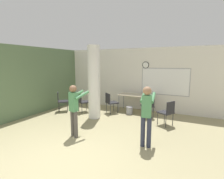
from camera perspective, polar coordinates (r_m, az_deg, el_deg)
ground_plane at (r=4.30m, az=-16.88°, el=-21.68°), size 24.00×24.00×0.00m
wall_left_accent at (r=8.03m, az=-23.36°, el=2.67°), size 0.12×7.00×2.80m
wall_back at (r=8.17m, az=7.89°, el=3.39°), size 8.00×0.15×2.80m
support_pillar at (r=6.73m, az=-5.89°, el=2.30°), size 0.46×0.46×2.80m
folding_table at (r=7.75m, az=7.80°, el=-2.14°), size 1.51×0.67×0.75m
bottle_on_table at (r=7.52m, az=10.80°, el=-1.25°), size 0.07×0.07×0.29m
waste_bin at (r=7.45m, az=5.73°, el=-6.81°), size 0.27×0.27×0.32m
chair_mid_room at (r=6.29m, az=17.58°, el=-6.80°), size 0.60×0.60×0.87m
chair_near_pillar at (r=7.74m, az=-9.62°, el=-3.62°), size 0.61×0.61×0.87m
chair_by_left_wall at (r=8.07m, az=-16.24°, el=-3.33°), size 0.62×0.62×0.87m
chair_table_right at (r=7.03m, az=11.70°, el=-4.94°), size 0.61×0.61×0.87m
chair_table_left at (r=7.49m, az=-0.47°, el=-3.90°), size 0.61×0.61×0.87m
person_playing_front at (r=5.16m, az=-12.20°, el=-5.49°), size 0.44×0.64×1.53m
person_playing_side at (r=4.53m, az=11.24°, el=-7.13°), size 0.40×0.60×1.57m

